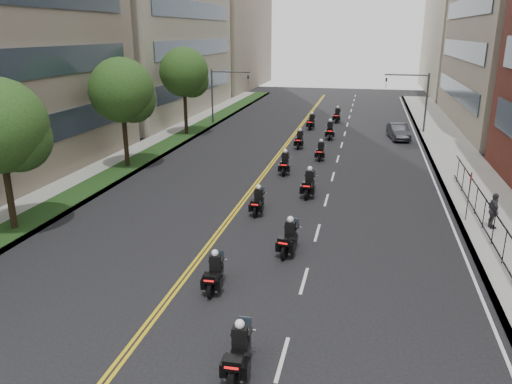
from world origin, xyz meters
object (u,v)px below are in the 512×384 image
motorcycle_1 (239,353)px  motorcycle_8 (300,140)px  parked_sedan (398,132)px  motorcycle_5 (309,184)px  motorcycle_7 (321,152)px  motorcycle_4 (258,202)px  motorcycle_6 (285,164)px  motorcycle_3 (289,239)px  motorcycle_9 (330,131)px  motorcycle_10 (311,122)px  motorcycle_2 (215,274)px  motorcycle_11 (337,116)px  pedestrian_c (493,211)px

motorcycle_1 → motorcycle_8: motorcycle_8 is taller
motorcycle_1 → parked_sedan: 34.97m
motorcycle_5 → motorcycle_1: bearing=-87.9°
motorcycle_1 → motorcycle_5: bearing=88.3°
motorcycle_1 → motorcycle_7: size_ratio=1.04×
motorcycle_8 → parked_sedan: bearing=34.3°
motorcycle_4 → motorcycle_6: 8.04m
motorcycle_3 → motorcycle_8: (-2.40, 20.69, -0.01)m
motorcycle_8 → motorcycle_9: bearing=63.3°
motorcycle_8 → motorcycle_5: bearing=-79.3°
motorcycle_9 → motorcycle_7: bearing=-94.2°
parked_sedan → motorcycle_5: bearing=-116.9°
motorcycle_10 → parked_sedan: size_ratio=0.55×
motorcycle_2 → motorcycle_8: motorcycle_8 is taller
motorcycle_5 → motorcycle_11: motorcycle_5 is taller
motorcycle_3 → motorcycle_10: bearing=102.2°
motorcycle_1 → motorcycle_3: (0.12, 8.28, 0.01)m
motorcycle_6 → motorcycle_10: bearing=86.6°
motorcycle_6 → motorcycle_7: (1.99, 4.45, -0.04)m
motorcycle_7 → motorcycle_11: motorcycle_11 is taller
motorcycle_4 → parked_sedan: bearing=68.7°
parked_sedan → motorcycle_7: bearing=-132.6°
motorcycle_11 → pedestrian_c: bearing=-69.0°
motorcycle_2 → motorcycle_7: bearing=81.5°
motorcycle_8 → motorcycle_10: 8.61m
motorcycle_2 → motorcycle_3: size_ratio=0.93×
motorcycle_1 → motorcycle_3: 8.28m
motorcycle_2 → motorcycle_1: bearing=-68.2°
motorcycle_1 → motorcycle_6: size_ratio=0.98×
motorcycle_2 → motorcycle_4: bearing=88.0°
motorcycle_5 → motorcycle_7: motorcycle_5 is taller
motorcycle_5 → pedestrian_c: size_ratio=1.36×
motorcycle_10 → parked_sedan: (8.19, -3.12, 0.01)m
motorcycle_10 → motorcycle_8: bearing=-85.2°
pedestrian_c → motorcycle_9: bearing=17.3°
motorcycle_6 → pedestrian_c: pedestrian_c is taller
motorcycle_6 → motorcycle_1: bearing=-87.8°
motorcycle_2 → motorcycle_8: 24.48m
motorcycle_5 → parked_sedan: (5.89, 18.05, -0.02)m
motorcycle_6 → motorcycle_10: 16.66m
motorcycle_2 → motorcycle_3: bearing=56.3°
motorcycle_1 → motorcycle_10: motorcycle_10 is taller
motorcycle_4 → motorcycle_2: bearing=-89.4°
motorcycle_10 → parked_sedan: bearing=-16.0°
motorcycle_9 → motorcycle_6: bearing=-103.2°
motorcycle_1 → motorcycle_8: (-2.28, 28.97, 0.00)m
motorcycle_1 → motorcycle_7: 25.37m
motorcycle_9 → motorcycle_4: bearing=-99.8°
pedestrian_c → motorcycle_6: bearing=47.6°
motorcycle_1 → motorcycle_8: 29.06m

